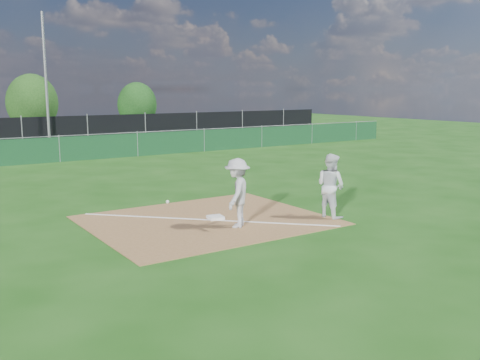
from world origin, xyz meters
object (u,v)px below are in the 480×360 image
Objects in this scene: car_right at (101,127)px; tree_right at (137,105)px; runner at (331,186)px; first_base at (215,217)px; tree_mid at (32,103)px; light_pole at (46,80)px; play_at_first at (237,193)px.

tree_right reaches higher than car_right.
first_base is at bearing 55.76° from runner.
tree_right is (11.78, 32.83, 2.04)m from first_base.
tree_mid is at bearing 85.06° from first_base.
tree_mid is (0.06, 34.03, 1.53)m from runner.
light_pole reaches higher than runner.
play_at_first is at bearing -87.97° from first_base.
tree_right is at bearing -24.68° from car_right.
light_pole is 22.98m from play_at_first.
play_at_first is 0.64× the size of tree_right.
runner is at bearing -86.30° from light_pole.
tree_right is at bearing 46.53° from light_pole.
play_at_first is at bearing -93.06° from light_pole.
tree_mid reaches higher than first_base.
play_at_first is 33.69m from tree_mid.
runner reaches higher than car_right.
car_right is at bearing 77.29° from play_at_first.
tree_mid is (1.56, 10.81, -1.60)m from light_pole.
car_right is at bearing -131.41° from tree_right.
play_at_first is (-1.22, -22.73, -3.11)m from light_pole.
light_pole is 15.42m from tree_right.
light_pole is 7.71m from car_right.
runner is at bearing -170.38° from car_right.
first_base is at bearing -109.74° from tree_right.
first_base is at bearing -93.30° from light_pole.
play_at_first is 0.56× the size of tree_mid.
play_at_first is 2.76m from runner.
first_base is 1.31m from play_at_first.
car_right is (6.22, 27.57, -0.22)m from play_at_first.
runner is at bearing -28.50° from first_base.
first_base is 3.24m from runner.
car_right is (3.50, 28.06, -0.20)m from runner.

